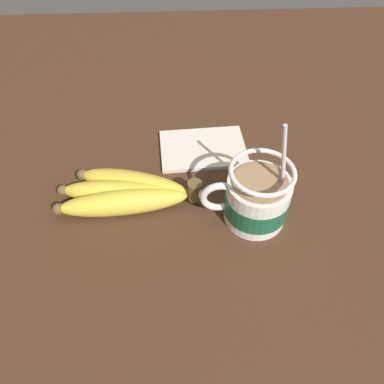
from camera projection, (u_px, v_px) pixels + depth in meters
table at (218, 231)px, 51.10cm from camera, size 133.47×133.47×3.12cm
coffee_mug at (256, 199)px, 48.08cm from camera, size 11.61×8.36×15.55cm
banana_bunch at (128, 193)px, 51.26cm from camera, size 19.97×9.67×4.06cm
napkin at (203, 148)px, 59.47cm from camera, size 13.89×10.10×0.60cm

